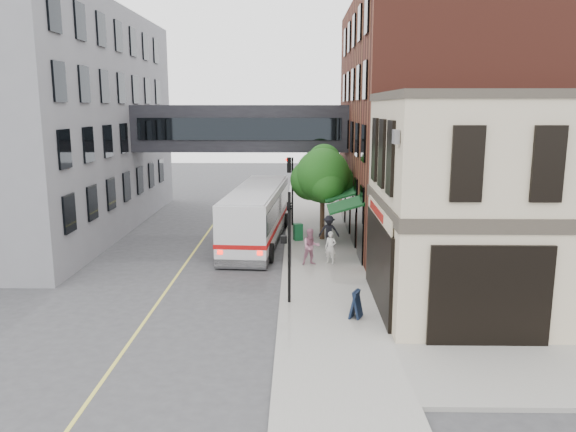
{
  "coord_description": "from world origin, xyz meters",
  "views": [
    {
      "loc": [
        0.69,
        -19.56,
        7.92
      ],
      "look_at": [
        0.33,
        2.98,
        3.5
      ],
      "focal_mm": 35.0,
      "sensor_mm": 36.0,
      "label": 1
    }
  ],
  "objects_px": {
    "bus": "(257,213)",
    "newspaper_box": "(298,232)",
    "pedestrian_b": "(311,247)",
    "pedestrian_c": "(329,231)",
    "pedestrian_a": "(331,247)",
    "sandwich_board": "(356,304)"
  },
  "relations": [
    {
      "from": "bus",
      "to": "pedestrian_c",
      "type": "bearing_deg",
      "value": -20.9
    },
    {
      "from": "pedestrian_b",
      "to": "pedestrian_c",
      "type": "relative_size",
      "value": 1.02
    },
    {
      "from": "newspaper_box",
      "to": "pedestrian_b",
      "type": "bearing_deg",
      "value": -97.58
    },
    {
      "from": "bus",
      "to": "newspaper_box",
      "type": "relative_size",
      "value": 12.14
    },
    {
      "from": "bus",
      "to": "pedestrian_c",
      "type": "height_order",
      "value": "bus"
    },
    {
      "from": "pedestrian_b",
      "to": "bus",
      "type": "bearing_deg",
      "value": 106.77
    },
    {
      "from": "pedestrian_b",
      "to": "newspaper_box",
      "type": "distance_m",
      "value": 5.27
    },
    {
      "from": "newspaper_box",
      "to": "sandwich_board",
      "type": "height_order",
      "value": "sandwich_board"
    },
    {
      "from": "bus",
      "to": "pedestrian_b",
      "type": "height_order",
      "value": "bus"
    },
    {
      "from": "pedestrian_c",
      "to": "pedestrian_b",
      "type": "bearing_deg",
      "value": -106.9
    },
    {
      "from": "pedestrian_a",
      "to": "pedestrian_b",
      "type": "bearing_deg",
      "value": -141.5
    },
    {
      "from": "bus",
      "to": "pedestrian_c",
      "type": "xyz_separation_m",
      "value": [
        4.15,
        -1.58,
        -0.75
      ]
    },
    {
      "from": "bus",
      "to": "pedestrian_b",
      "type": "distance_m",
      "value": 6.09
    },
    {
      "from": "bus",
      "to": "pedestrian_a",
      "type": "height_order",
      "value": "bus"
    },
    {
      "from": "pedestrian_a",
      "to": "newspaper_box",
      "type": "xyz_separation_m",
      "value": [
        -1.62,
        4.97,
        -0.32
      ]
    },
    {
      "from": "bus",
      "to": "newspaper_box",
      "type": "xyz_separation_m",
      "value": [
        2.42,
        -0.01,
        -1.15
      ]
    },
    {
      "from": "bus",
      "to": "pedestrian_a",
      "type": "distance_m",
      "value": 6.47
    },
    {
      "from": "bus",
      "to": "newspaper_box",
      "type": "distance_m",
      "value": 2.67
    },
    {
      "from": "bus",
      "to": "sandwich_board",
      "type": "height_order",
      "value": "bus"
    },
    {
      "from": "pedestrian_b",
      "to": "newspaper_box",
      "type": "relative_size",
      "value": 1.85
    },
    {
      "from": "newspaper_box",
      "to": "sandwich_board",
      "type": "distance_m",
      "value": 12.53
    },
    {
      "from": "pedestrian_c",
      "to": "sandwich_board",
      "type": "distance_m",
      "value": 10.79
    }
  ]
}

